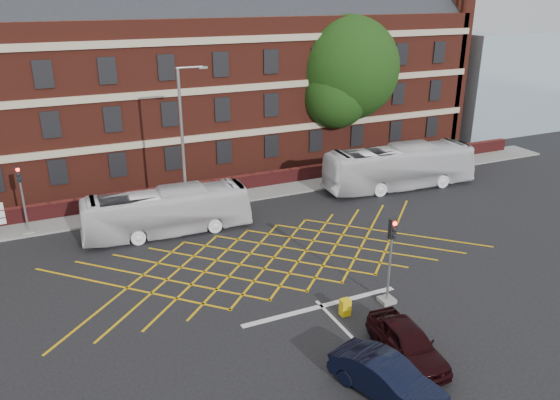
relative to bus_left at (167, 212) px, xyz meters
name	(u,v)px	position (x,y,z in m)	size (l,w,h in m)	color
ground	(289,273)	(4.50, -7.69, -1.40)	(120.00, 120.00, 0.00)	black
victorian_building	(177,69)	(4.75, 14.31, 6.44)	(51.00, 12.17, 20.40)	#561F16
boundary_wall	(212,187)	(4.50, 5.31, -0.85)	(56.00, 0.50, 1.10)	#521517
far_pavement	(217,198)	(4.50, 4.31, -1.34)	(60.00, 3.00, 0.12)	slate
glass_block	(494,80)	(38.50, 13.31, 3.60)	(14.00, 10.00, 10.00)	#99B2BF
box_junction_hatching	(274,257)	(4.50, -5.69, -1.39)	(11.50, 0.12, 0.02)	#CC990C
stop_line	(321,306)	(4.50, -11.19, -1.39)	(8.00, 0.30, 0.02)	silver
centre_line	(406,393)	(4.50, -17.69, -1.39)	(0.15, 14.00, 0.02)	silver
bus_left	(167,212)	(0.00, 0.00, 0.00)	(2.35, 10.03, 2.79)	silver
bus_right	(400,167)	(17.65, 0.93, 0.22)	(2.71, 11.59, 3.23)	silver
car_navy	(387,379)	(3.76, -17.45, -0.66)	(1.56, 4.47, 1.47)	black
car_maroon	(407,342)	(5.75, -15.97, -0.66)	(1.74, 4.33, 1.48)	black
deciduous_tree	(346,76)	(17.71, 9.09, 5.82)	(8.62, 8.62, 12.13)	black
traffic_light_near	(389,269)	(7.50, -12.14, 0.37)	(0.70, 0.70, 4.27)	slate
traffic_light_far	(24,207)	(-7.76, 3.41, 0.37)	(0.70, 0.70, 4.27)	slate
street_lamp	(185,173)	(1.48, 0.79, 2.03)	(2.25, 1.00, 9.76)	slate
utility_cabinet	(345,307)	(5.13, -12.26, -1.00)	(0.44, 0.37, 0.80)	#E0B90D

